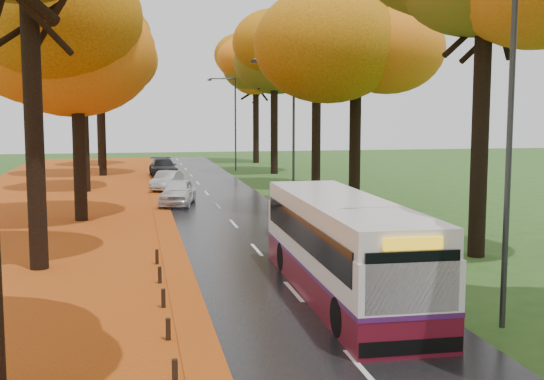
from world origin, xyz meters
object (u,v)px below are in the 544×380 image
object	(u,v)px
streetlamp_mid	(289,119)
car_silver	(167,181)
car_white	(178,192)
streetlamp_near	(500,130)
car_dark	(163,167)
streetlamp_far	(232,116)
bus	(342,245)

from	to	relation	value
streetlamp_mid	car_silver	bearing A→B (deg)	127.74
car_white	car_silver	distance (m)	7.31
streetlamp_near	car_white	distance (m)	23.95
car_white	car_dark	bearing A→B (deg)	102.71
streetlamp_mid	car_silver	size ratio (longest dim) A/B	2.15
streetlamp_mid	streetlamp_far	distance (m)	22.00
car_white	car_dark	xyz separation A→B (m)	(-0.10, 16.68, 0.00)
streetlamp_near	car_white	bearing A→B (deg)	104.86
streetlamp_near	car_white	world-z (taller)	streetlamp_near
car_white	streetlamp_near	bearing A→B (deg)	-62.78
streetlamp_far	bus	xyz separation A→B (m)	(-2.70, -40.59, -3.26)
car_silver	car_dark	size ratio (longest dim) A/B	0.76
streetlamp_mid	car_dark	distance (m)	18.98
bus	car_white	bearing A→B (deg)	100.71
streetlamp_far	car_dark	xyz separation A→B (m)	(-6.16, -4.49, -3.97)
streetlamp_far	streetlamp_mid	bearing A→B (deg)	-90.00
streetlamp_near	bus	distance (m)	5.43
streetlamp_mid	car_dark	bearing A→B (deg)	109.38
streetlamp_mid	bus	size ratio (longest dim) A/B	0.78
streetlamp_far	bus	distance (m)	40.81
car_dark	car_silver	bearing A→B (deg)	-93.56
car_silver	car_white	bearing A→B (deg)	-69.70
streetlamp_mid	streetlamp_far	world-z (taller)	same
streetlamp_far	car_silver	world-z (taller)	streetlamp_far
car_silver	car_dark	xyz separation A→B (m)	(0.14, 9.37, 0.09)
streetlamp_mid	streetlamp_near	bearing A→B (deg)	-90.00
streetlamp_far	car_silver	size ratio (longest dim) A/B	2.15
streetlamp_mid	car_dark	world-z (taller)	streetlamp_mid
bus	car_dark	size ratio (longest dim) A/B	2.11
streetlamp_far	car_silver	xyz separation A→B (m)	(-6.30, -13.86, -4.06)
streetlamp_far	car_white	distance (m)	22.38
streetlamp_far	car_silver	distance (m)	15.76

